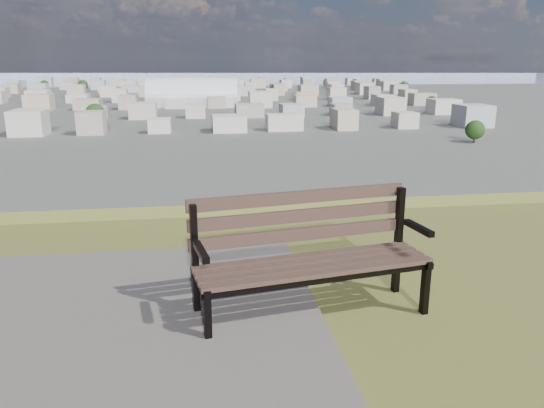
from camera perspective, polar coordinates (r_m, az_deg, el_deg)
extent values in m
cube|color=#443127|center=(3.58, 5.54, -7.45)|extent=(1.65, 0.35, 0.03)
cube|color=#443127|center=(3.68, 4.85, -6.82)|extent=(1.65, 0.35, 0.03)
cube|color=#443127|center=(3.77, 4.20, -6.22)|extent=(1.65, 0.35, 0.03)
cube|color=#443127|center=(3.87, 3.58, -5.65)|extent=(1.65, 0.35, 0.03)
cube|color=#443127|center=(3.88, 3.22, -3.24)|extent=(1.64, 0.31, 0.09)
cube|color=#443127|center=(3.86, 3.12, -1.26)|extent=(1.64, 0.31, 0.09)
cube|color=#443127|center=(3.85, 3.03, 0.75)|extent=(1.64, 0.31, 0.09)
cube|color=black|center=(3.44, -6.95, -12.26)|extent=(0.05, 0.06, 0.41)
cube|color=black|center=(3.70, -8.27, -6.46)|extent=(0.05, 0.06, 0.85)
cube|color=black|center=(3.53, -7.64, -8.39)|extent=(0.12, 0.46, 0.05)
cube|color=black|center=(3.40, -7.63, -5.12)|extent=(0.10, 0.34, 0.04)
cube|color=black|center=(4.01, 16.16, -8.60)|extent=(0.05, 0.06, 0.41)
cube|color=black|center=(4.24, 13.41, -3.87)|extent=(0.05, 0.06, 0.85)
cube|color=black|center=(4.09, 14.91, -5.40)|extent=(0.12, 0.46, 0.05)
cube|color=black|center=(3.98, 15.49, -2.50)|extent=(0.10, 0.34, 0.04)
cube|color=black|center=(3.59, 5.58, -8.12)|extent=(1.65, 0.31, 0.04)
cube|color=black|center=(3.89, 3.52, -6.18)|extent=(1.65, 0.31, 0.04)
cube|color=#B7B8B3|center=(313.48, -8.49, 10.85)|extent=(52.62, 25.73, 5.67)
cylinder|color=silver|center=(313.28, -8.51, 11.36)|extent=(52.62, 25.73, 21.53)
cube|color=beige|center=(211.69, -24.70, 7.69)|extent=(11.00, 11.00, 7.00)
cube|color=#AA9C92|center=(206.31, -18.24, 8.15)|extent=(11.00, 11.00, 7.00)
cube|color=#C2AC9A|center=(203.63, -11.51, 8.52)|extent=(11.00, 11.00, 7.00)
cube|color=#ABACB0|center=(203.77, -4.68, 8.78)|extent=(11.00, 11.00, 7.00)
cube|color=#BDAD99|center=(206.71, 2.05, 8.91)|extent=(11.00, 11.00, 7.00)
cube|color=tan|center=(212.34, 8.51, 8.93)|extent=(11.00, 11.00, 7.00)
cube|color=beige|center=(220.45, 14.57, 8.84)|extent=(11.00, 11.00, 7.00)
cube|color=beige|center=(230.78, 20.13, 8.68)|extent=(11.00, 11.00, 7.00)
cube|color=#C2AC9A|center=(262.81, -24.30, 8.97)|extent=(11.00, 11.00, 7.00)
cube|color=#ABACB0|center=(257.38, -19.10, 9.37)|extent=(11.00, 11.00, 7.00)
cube|color=#BDAD99|center=(254.11, -13.71, 9.70)|extent=(11.00, 11.00, 7.00)
cube|color=tan|center=(253.08, -8.21, 9.96)|extent=(11.00, 11.00, 7.00)
cube|color=beige|center=(254.32, -2.72, 10.12)|extent=(11.00, 11.00, 7.00)
cube|color=beige|center=(257.80, 2.68, 10.19)|extent=(11.00, 11.00, 7.00)
cube|color=beige|center=(263.43, 7.90, 10.18)|extent=(11.00, 11.00, 7.00)
cube|color=#AA9C92|center=(271.08, 12.85, 10.09)|extent=(11.00, 11.00, 7.00)
cube|color=#C2AC9A|center=(280.58, 17.50, 9.93)|extent=(11.00, 11.00, 7.00)
cube|color=tan|center=(314.03, -24.03, 9.84)|extent=(11.00, 11.00, 7.00)
cube|color=beige|center=(308.57, -19.68, 10.19)|extent=(11.00, 11.00, 7.00)
cube|color=beige|center=(304.90, -15.18, 10.49)|extent=(11.00, 11.00, 7.00)
cube|color=beige|center=(303.09, -10.60, 10.73)|extent=(11.00, 11.00, 7.00)
cube|color=#AA9C92|center=(303.19, -5.98, 10.91)|extent=(11.00, 11.00, 7.00)
cube|color=#C2AC9A|center=(305.17, -1.39, 11.01)|extent=(11.00, 11.00, 7.00)
cube|color=#ABACB0|center=(309.01, 3.11, 11.05)|extent=(11.00, 11.00, 7.00)
cube|color=#BDAD99|center=(314.64, 7.48, 11.02)|extent=(11.00, 11.00, 7.00)
cube|color=tan|center=(321.96, 11.67, 10.93)|extent=(11.00, 11.00, 7.00)
cube|color=beige|center=(330.87, 15.65, 10.80)|extent=(11.00, 11.00, 7.00)
cube|color=#AA9C92|center=(365.30, -23.83, 10.46)|extent=(11.00, 11.00, 7.00)
cube|color=#C2AC9A|center=(359.82, -20.09, 10.77)|extent=(11.00, 11.00, 7.00)
cube|color=#ABACB0|center=(355.87, -16.24, 11.04)|extent=(11.00, 11.00, 7.00)
cube|color=#BDAD99|center=(353.51, -12.31, 11.27)|extent=(11.00, 11.00, 7.00)
cube|color=tan|center=(352.78, -8.35, 11.45)|extent=(11.00, 11.00, 7.00)
cube|color=beige|center=(353.67, -4.38, 11.57)|extent=(11.00, 11.00, 7.00)
cube|color=beige|center=(356.18, -0.44, 11.64)|extent=(11.00, 11.00, 7.00)
cube|color=beige|center=(360.28, 3.42, 11.66)|extent=(11.00, 11.00, 7.00)
cube|color=#AA9C92|center=(365.90, 7.18, 11.63)|extent=(11.00, 11.00, 7.00)
cube|color=#C2AC9A|center=(372.99, 10.81, 11.55)|extent=(11.00, 11.00, 7.00)
cube|color=#ABACB0|center=(381.46, 14.29, 11.43)|extent=(11.00, 11.00, 7.00)
cube|color=tan|center=(423.41, -26.87, 10.62)|extent=(11.00, 11.00, 7.00)
cube|color=beige|center=(416.62, -23.68, 10.93)|extent=(11.00, 11.00, 7.00)
cube|color=beige|center=(411.11, -20.40, 11.21)|extent=(11.00, 11.00, 7.00)
cube|color=beige|center=(406.96, -17.03, 11.46)|extent=(11.00, 11.00, 7.00)
cube|color=#AA9C92|center=(404.18, -13.60, 11.67)|extent=(11.00, 11.00, 7.00)
cube|color=#C2AC9A|center=(402.82, -10.13, 11.85)|extent=(11.00, 11.00, 7.00)
cube|color=#ABACB0|center=(402.89, -6.64, 11.98)|extent=(11.00, 11.00, 7.00)
cube|color=#BDAD99|center=(404.39, -3.17, 12.07)|extent=(11.00, 11.00, 7.00)
cube|color=tan|center=(407.29, 0.27, 12.11)|extent=(11.00, 11.00, 7.00)
cube|color=beige|center=(411.58, 3.65, 12.12)|extent=(11.00, 11.00, 7.00)
cube|color=beige|center=(417.21, 6.95, 12.08)|extent=(11.00, 11.00, 7.00)
cube|color=beige|center=(424.12, 10.15, 12.01)|extent=(11.00, 11.00, 7.00)
cube|color=#AA9C92|center=(432.25, 13.24, 11.91)|extent=(11.00, 11.00, 7.00)
cube|color=#ABACB0|center=(474.61, -26.41, 11.02)|extent=(11.00, 11.00, 7.00)
cube|color=#BDAD99|center=(467.95, -23.57, 11.29)|extent=(11.00, 11.00, 7.00)
cube|color=tan|center=(462.44, -20.64, 11.55)|extent=(11.00, 11.00, 7.00)
cube|color=beige|center=(458.12, -17.65, 11.78)|extent=(11.00, 11.00, 7.00)
cube|color=beige|center=(455.02, -14.61, 11.98)|extent=(11.00, 11.00, 7.00)
cube|color=beige|center=(453.18, -11.52, 12.15)|extent=(11.00, 11.00, 7.00)
cube|color=#AA9C92|center=(452.60, -8.42, 12.28)|extent=(11.00, 11.00, 7.00)
cube|color=#C2AC9A|center=(453.30, -5.32, 12.38)|extent=(11.00, 11.00, 7.00)
cube|color=#ABACB0|center=(455.26, -2.23, 12.45)|extent=(11.00, 11.00, 7.00)
cube|color=#BDAD99|center=(458.48, 0.83, 12.48)|extent=(11.00, 11.00, 7.00)
cube|color=tan|center=(462.91, 3.83, 12.48)|extent=(11.00, 11.00, 7.00)
cube|color=beige|center=(468.53, 6.77, 12.44)|extent=(11.00, 11.00, 7.00)
cube|color=beige|center=(475.31, 9.63, 12.37)|extent=(11.00, 11.00, 7.00)
cube|color=beige|center=(483.18, 12.41, 12.28)|extent=(11.00, 11.00, 7.00)
cube|color=#C2AC9A|center=(525.86, -26.04, 11.34)|extent=(11.00, 11.00, 7.00)
cube|color=#ABACB0|center=(519.30, -23.47, 11.59)|extent=(11.00, 11.00, 7.00)
cube|color=#BDAD99|center=(513.78, -20.84, 11.82)|extent=(11.00, 11.00, 7.00)
cube|color=tan|center=(509.33, -18.15, 12.03)|extent=(11.00, 11.00, 7.00)
cube|color=beige|center=(505.98, -15.41, 12.22)|extent=(11.00, 11.00, 7.00)
cube|color=beige|center=(503.75, -12.64, 12.38)|extent=(11.00, 11.00, 7.00)
cube|color=beige|center=(502.66, -9.85, 12.52)|extent=(11.00, 11.00, 7.00)
cube|color=#AA9C92|center=(502.72, -7.05, 12.63)|extent=(11.00, 11.00, 7.00)
cube|color=#C2AC9A|center=(503.91, -4.25, 12.70)|extent=(11.00, 11.00, 7.00)
cube|color=#ABACB0|center=(506.25, -1.47, 12.75)|extent=(11.00, 11.00, 7.00)
cube|color=#BDAD99|center=(509.70, 1.27, 12.77)|extent=(11.00, 11.00, 7.00)
cube|color=tan|center=(514.26, 3.98, 12.76)|extent=(11.00, 11.00, 7.00)
cube|color=beige|center=(519.88, 6.63, 12.73)|extent=(11.00, 11.00, 7.00)
cube|color=beige|center=(526.54, 9.22, 12.67)|extent=(11.00, 11.00, 7.00)
cube|color=beige|center=(534.19, 11.73, 12.58)|extent=(11.00, 11.00, 7.00)
cube|color=#C2AC9A|center=(577.14, -25.74, 11.60)|extent=(11.00, 11.00, 7.00)
cube|color=#ABACB0|center=(570.67, -23.40, 11.83)|extent=(11.00, 11.00, 7.00)
cube|color=#BDAD99|center=(565.14, -21.00, 12.04)|extent=(11.00, 11.00, 7.00)
cube|color=tan|center=(560.58, -18.55, 12.24)|extent=(11.00, 11.00, 7.00)
cube|color=beige|center=(557.02, -16.07, 12.42)|extent=(11.00, 11.00, 7.00)
cube|color=beige|center=(554.48, -13.55, 12.57)|extent=(11.00, 11.00, 7.00)
cube|color=beige|center=(552.97, -11.02, 12.71)|extent=(11.00, 11.00, 7.00)
cube|color=#AA9C92|center=(552.50, -8.47, 12.82)|extent=(11.00, 11.00, 7.00)
cube|color=#C2AC9A|center=(553.07, -5.92, 12.90)|extent=(11.00, 11.00, 7.00)
cube|color=#ABACB0|center=(554.68, -3.38, 12.96)|extent=(11.00, 11.00, 7.00)
cube|color=#BDAD99|center=(557.32, -0.86, 13.00)|extent=(11.00, 11.00, 7.00)
cube|color=tan|center=(560.97, 1.64, 13.01)|extent=(11.00, 11.00, 7.00)
cube|color=beige|center=(565.62, 4.10, 13.00)|extent=(11.00, 11.00, 7.00)
cube|color=beige|center=(571.24, 6.51, 12.96)|extent=(11.00, 11.00, 7.00)
cube|color=beige|center=(577.81, 8.87, 12.91)|extent=(11.00, 11.00, 7.00)
cube|color=#AA9C92|center=(585.28, 11.18, 12.83)|extent=(11.00, 11.00, 7.00)
cylinder|color=#37231B|center=(187.66, 20.91, 6.50)|extent=(0.80, 0.80, 2.10)
sphere|color=black|center=(187.25, 21.01, 7.45)|extent=(6.30, 6.30, 6.30)
cylinder|color=#37231B|center=(226.81, -18.38, 8.18)|extent=(0.80, 0.80, 2.70)
sphere|color=black|center=(226.39, -18.47, 9.19)|extent=(8.10, 8.10, 8.10)
cylinder|color=#37231B|center=(312.07, 16.76, 10.01)|extent=(0.80, 0.80, 1.95)
sphere|color=black|center=(311.85, 16.80, 10.54)|extent=(5.85, 5.85, 5.85)
cylinder|color=#37231B|center=(407.44, 0.27, 11.78)|extent=(0.80, 0.80, 2.25)
sphere|color=black|center=(407.24, 0.27, 12.26)|extent=(6.75, 6.75, 6.75)
cylinder|color=#37231B|center=(471.15, -19.65, 11.44)|extent=(0.80, 0.80, 2.85)
sphere|color=black|center=(470.94, -19.69, 11.95)|extent=(8.55, 8.55, 8.55)
cylinder|color=#37231B|center=(518.91, -23.23, 11.36)|extent=(0.80, 0.80, 2.40)
sphere|color=black|center=(518.74, -23.27, 11.75)|extent=(7.20, 7.20, 7.20)
cylinder|color=#37231B|center=(305.88, -0.63, 10.56)|extent=(0.80, 0.80, 2.10)
sphere|color=black|center=(305.63, -0.63, 11.15)|extent=(6.30, 6.30, 6.30)
cylinder|color=#37231B|center=(456.10, 13.97, 11.74)|extent=(0.80, 0.80, 2.55)
sphere|color=black|center=(455.90, 14.00, 12.22)|extent=(7.65, 7.65, 7.65)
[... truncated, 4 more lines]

